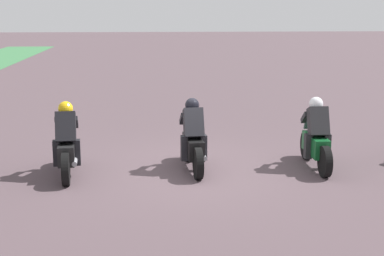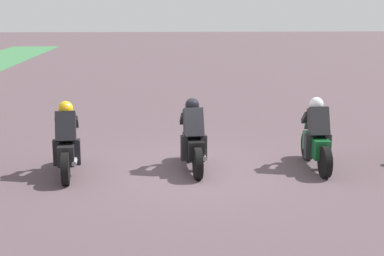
# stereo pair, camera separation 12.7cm
# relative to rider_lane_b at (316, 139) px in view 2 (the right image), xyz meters

# --- Properties ---
(ground_plane) EXTENTS (120.00, 120.00, 0.00)m
(ground_plane) POSITION_rel_rider_lane_b_xyz_m (-0.01, 2.61, -0.62)
(ground_plane) COLOR #534247
(rider_lane_b) EXTENTS (2.04, 0.54, 1.51)m
(rider_lane_b) POSITION_rel_rider_lane_b_xyz_m (0.00, 0.00, 0.00)
(rider_lane_b) COLOR black
(rider_lane_b) RESTS_ON ground_plane
(rider_lane_c) EXTENTS (2.04, 0.56, 1.51)m
(rider_lane_c) POSITION_rel_rider_lane_b_xyz_m (0.02, 2.62, 0.00)
(rider_lane_c) COLOR black
(rider_lane_c) RESTS_ON ground_plane
(rider_lane_d) EXTENTS (2.04, 0.56, 1.51)m
(rider_lane_d) POSITION_rel_rider_lane_b_xyz_m (-0.23, 5.20, 0.00)
(rider_lane_d) COLOR black
(rider_lane_d) RESTS_ON ground_plane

